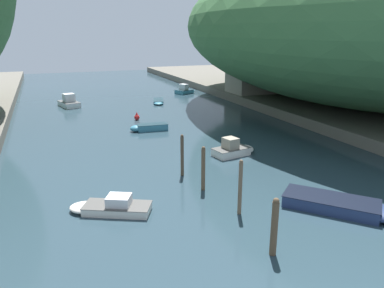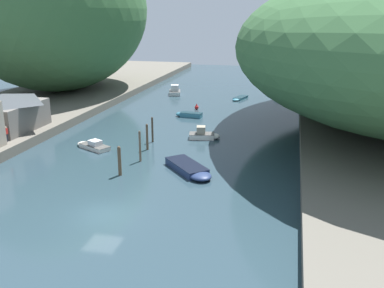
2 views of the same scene
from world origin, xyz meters
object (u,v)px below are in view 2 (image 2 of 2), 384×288
at_px(person_on_quay, 6,133).
at_px(boat_mid_channel, 92,145).
at_px(boat_far_upstream, 188,115).
at_px(channel_buoy_near, 197,107).
at_px(right_bank_cottage, 327,83).
at_px(boat_small_dinghy, 205,135).
at_px(boat_white_cruiser, 239,98).
at_px(boat_far_right_bank, 175,91).
at_px(boat_moored_right, 280,92).
at_px(boathouse_shed, 4,111).
at_px(boat_cabin_cruiser, 190,169).

bearing_deg(person_on_quay, boat_mid_channel, -71.78).
height_order(boat_far_upstream, channel_buoy_near, channel_buoy_near).
bearing_deg(channel_buoy_near, right_bank_cottage, 19.62).
relative_size(boat_small_dinghy, boat_white_cruiser, 0.83).
bearing_deg(boat_far_right_bank, boat_small_dinghy, -82.62).
height_order(right_bank_cottage, boat_far_upstream, right_bank_cottage).
height_order(boat_moored_right, boat_white_cruiser, boat_moored_right).
xyz_separation_m(boat_far_upstream, boat_small_dinghy, (4.59, -10.29, 0.13)).
distance_m(boathouse_shed, boat_small_dinghy, 23.79).
bearing_deg(person_on_quay, boat_moored_right, -35.99).
relative_size(boat_far_right_bank, person_on_quay, 2.94).
relative_size(boathouse_shed, boat_cabin_cruiser, 1.44).
distance_m(right_bank_cottage, person_on_quay, 47.32).
bearing_deg(person_on_quay, right_bank_cottage, -49.76).
bearing_deg(person_on_quay, channel_buoy_near, -33.70).
bearing_deg(boat_far_right_bank, boat_mid_channel, -105.35).
distance_m(boathouse_shed, boat_white_cruiser, 38.70).
bearing_deg(boat_white_cruiser, boat_cabin_cruiser, 106.51).
height_order(boat_far_right_bank, person_on_quay, person_on_quay).
bearing_deg(boathouse_shed, right_bank_cottage, 36.03).
relative_size(boat_mid_channel, person_on_quay, 2.84).
height_order(right_bank_cottage, boat_cabin_cruiser, right_bank_cottage).
relative_size(boat_cabin_cruiser, boat_white_cruiser, 1.32).
bearing_deg(boathouse_shed, boat_white_cruiser, 51.56).
distance_m(boat_small_dinghy, person_on_quay, 22.03).
bearing_deg(boat_white_cruiser, right_bank_cottage, -173.90).
bearing_deg(boat_far_right_bank, right_bank_cottage, -25.38).
bearing_deg(person_on_quay, boat_small_dinghy, -66.27).
distance_m(boat_far_right_bank, boat_white_cruiser, 12.41).
height_order(boat_cabin_cruiser, boat_small_dinghy, boat_small_dinghy).
bearing_deg(boat_small_dinghy, boathouse_shed, -88.16).
xyz_separation_m(boat_far_upstream, boat_mid_channel, (-6.79, -16.86, -0.02)).
bearing_deg(person_on_quay, boat_white_cruiser, -33.33).
bearing_deg(boat_far_upstream, channel_buoy_near, 3.76).
distance_m(right_bank_cottage, boat_cabin_cruiser, 36.76).
bearing_deg(boat_mid_channel, boat_small_dinghy, -33.16).
xyz_separation_m(boat_mid_channel, boat_small_dinghy, (11.38, 6.57, 0.14)).
bearing_deg(boathouse_shed, person_on_quay, -53.41).
xyz_separation_m(boathouse_shed, channel_buoy_near, (18.54, 20.71, -2.95)).
relative_size(boat_cabin_cruiser, boat_mid_channel, 1.29).
height_order(boathouse_shed, channel_buoy_near, boathouse_shed).
bearing_deg(boat_moored_right, boat_white_cruiser, -68.95).
xyz_separation_m(boat_far_right_bank, person_on_quay, (-8.46, -36.88, 1.56)).
distance_m(right_bank_cottage, boat_small_dinghy, 27.16).
distance_m(boat_far_upstream, boat_moored_right, 24.59).
distance_m(boathouse_shed, person_on_quay, 5.70).
bearing_deg(boat_far_right_bank, boat_cabin_cruiser, -87.49).
distance_m(boat_far_upstream, boat_cabin_cruiser, 22.42).
bearing_deg(boat_moored_right, boat_small_dinghy, -37.58).
bearing_deg(boathouse_shed, channel_buoy_near, 48.16).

